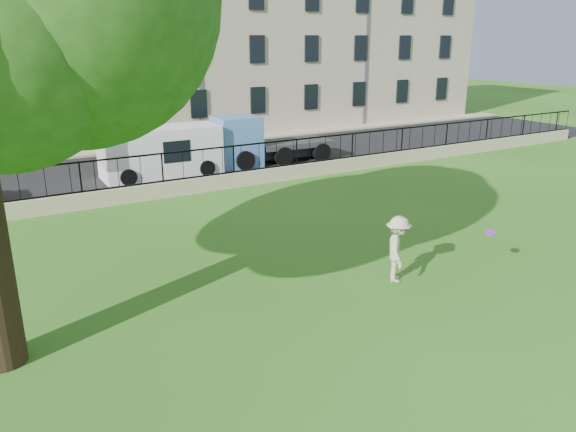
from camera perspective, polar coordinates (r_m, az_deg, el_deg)
ground at (r=12.17m, az=6.48°, el=-11.42°), size 120.00×120.00×0.00m
retaining_wall at (r=22.13m, az=-12.50°, el=2.65°), size 50.00×0.40×0.60m
iron_railing at (r=21.93m, az=-12.65°, el=4.80°), size 50.00×0.05×1.13m
street at (r=26.59m, az=-15.73°, el=4.26°), size 60.00×9.00×0.01m
sidewalk at (r=31.53m, az=-18.30°, el=6.17°), size 60.00×1.40×0.12m
building_row at (r=36.55m, az=-21.52°, el=18.18°), size 56.40×10.40×13.80m
man at (r=14.30m, az=11.08°, el=-3.31°), size 1.17×1.25×1.70m
frisbee at (r=15.10m, az=19.87°, el=-1.62°), size 0.32×0.31×0.12m
white_van at (r=25.44m, az=-12.78°, el=6.37°), size 5.16×2.10×2.15m
blue_truck at (r=27.60m, az=-1.73°, el=7.88°), size 5.72×2.29×2.36m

